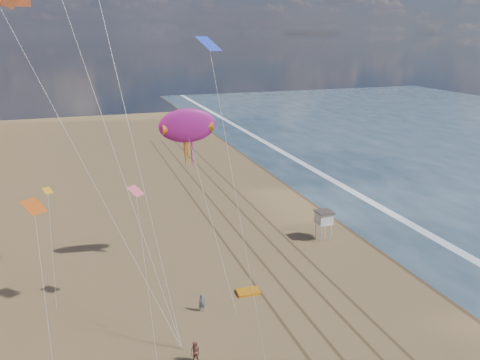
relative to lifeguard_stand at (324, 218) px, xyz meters
name	(u,v)px	position (x,y,z in m)	size (l,w,h in m)	color
wet_sand	(340,201)	(8.76, 10.92, -2.74)	(260.00, 260.00, 0.00)	#42301E
foam	(365,198)	(12.96, 10.92, -2.74)	(260.00, 260.00, 0.00)	white
tracks	(260,245)	(-7.69, 0.92, -2.73)	(7.68, 120.00, 0.01)	brown
lifeguard_stand	(324,218)	(0.00, 0.00, 0.00)	(1.97, 1.97, 3.56)	white
grounded_kite	(248,292)	(-12.56, -8.55, -2.62)	(2.16, 1.38, 0.25)	orange
show_kite	(188,126)	(-16.20, -0.91, 12.12)	(5.05, 6.05, 18.35)	#A3197E
kite_flyer_a	(202,303)	(-17.46, -10.07, -1.93)	(0.60, 0.39, 1.63)	#535A6B
kite_flyer_b	(195,352)	(-19.61, -16.54, -1.84)	(0.88, 0.68, 1.81)	#95584C
small_kites	(97,150)	(-25.03, -9.26, 12.32)	(18.39, 18.31, 15.11)	#CE5113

